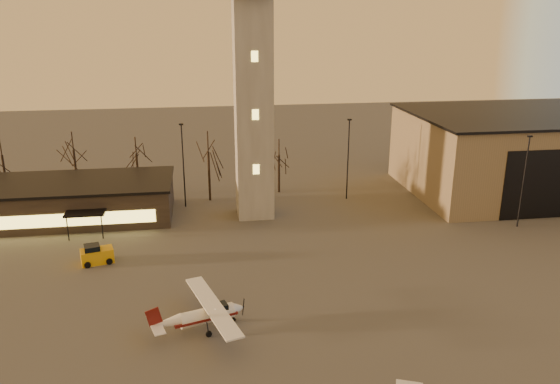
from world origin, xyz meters
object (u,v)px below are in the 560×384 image
(hangar, at_px, (528,152))
(service_cart, at_px, (97,256))
(control_tower, at_px, (253,71))
(terminal, at_px, (59,201))
(cessna_rear, at_px, (209,317))

(hangar, height_order, service_cart, hangar)
(control_tower, xyz_separation_m, hangar, (36.00, 3.98, -11.17))
(terminal, height_order, service_cart, terminal)
(hangar, relative_size, cessna_rear, 3.19)
(hangar, xyz_separation_m, cessna_rear, (-41.89, -27.50, -4.24))
(service_cart, bearing_deg, control_tower, 19.06)
(terminal, distance_m, cessna_rear, 30.19)
(control_tower, distance_m, terminal, 26.24)
(hangar, bearing_deg, service_cart, -164.22)
(control_tower, relative_size, cessna_rear, 3.40)
(service_cart, bearing_deg, terminal, 100.69)
(hangar, bearing_deg, cessna_rear, -146.72)
(terminal, bearing_deg, cessna_rear, -57.73)
(control_tower, bearing_deg, terminal, 174.85)
(control_tower, xyz_separation_m, service_cart, (-15.95, -10.70, -15.63))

